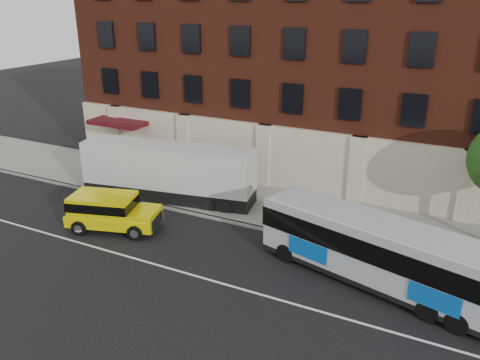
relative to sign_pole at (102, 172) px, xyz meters
The scene contains 9 objects.
ground 10.59m from the sign_pole, 35.87° to the right, with size 120.00×120.00×0.00m, color black.
sidewalk 9.07m from the sign_pole, 18.56° to the left, with size 60.00×6.00×0.15m, color gray.
kerb 8.61m from the sign_pole, ahead, with size 60.00×0.25×0.15m, color gray.
lane_line 10.31m from the sign_pole, 33.60° to the right, with size 60.00×0.12×0.01m, color white.
building 15.03m from the sign_pole, 51.75° to the left, with size 30.00×12.10×15.00m.
sign_pole is the anchor object (origin of this frame).
city_bus 17.90m from the sign_pole, ahead, with size 11.29×5.09×3.03m.
yellow_suv 5.20m from the sign_pole, 44.97° to the right, with size 5.22×3.25×1.94m.
shipping_container 4.39m from the sign_pole, 13.27° to the left, with size 10.70×3.92×3.50m.
Camera 1 is at (11.97, -15.44, 11.89)m, focal length 36.44 mm.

